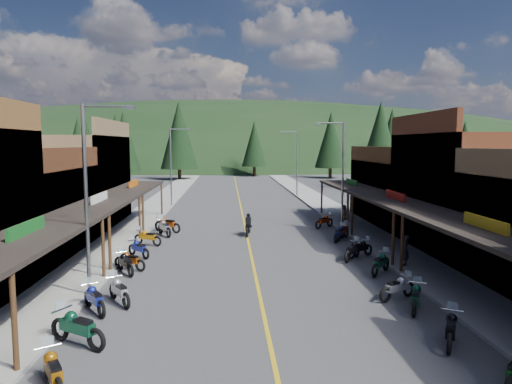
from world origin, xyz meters
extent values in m
plane|color=#38383A|center=(0.00, 0.00, 0.00)|extent=(220.00, 220.00, 0.00)
cube|color=gold|center=(0.00, 20.00, 0.01)|extent=(0.15, 90.00, 0.01)
cube|color=gray|center=(-8.70, 20.00, 0.07)|extent=(3.40, 94.00, 0.15)
cube|color=gray|center=(8.70, 20.00, 0.07)|extent=(3.40, 94.00, 0.15)
cube|color=black|center=(-8.70, -7.90, 3.00)|extent=(3.20, 10.20, 0.18)
cylinder|color=#472D19|center=(-7.20, -12.40, 1.50)|extent=(0.16, 0.16, 3.00)
cylinder|color=#472D19|center=(-7.20, -3.40, 1.50)|extent=(0.16, 0.16, 3.00)
cube|color=#14591E|center=(-8.70, -7.90, 3.20)|extent=(0.12, 3.00, 0.70)
cube|color=#3F2111|center=(-14.00, 1.70, 2.50)|extent=(8.00, 9.00, 5.00)
cube|color=#3F2111|center=(-10.15, 1.70, 3.10)|extent=(0.30, 9.00, 6.20)
cube|color=black|center=(-8.70, 1.70, 3.00)|extent=(3.20, 9.00, 0.18)
cylinder|color=#472D19|center=(-7.20, -2.20, 1.50)|extent=(0.16, 0.16, 3.00)
cylinder|color=#472D19|center=(-7.20, 5.60, 1.50)|extent=(0.16, 0.16, 3.00)
cube|color=silver|center=(-8.70, 1.70, 3.20)|extent=(0.12, 3.00, 0.70)
cube|color=brown|center=(-14.00, 11.30, 3.50)|extent=(8.00, 10.20, 7.00)
cube|color=brown|center=(-10.15, 11.30, 4.10)|extent=(0.30, 10.20, 8.20)
cube|color=black|center=(-8.70, 11.30, 3.00)|extent=(3.20, 10.20, 0.18)
cylinder|color=#472D19|center=(-7.20, 6.80, 1.50)|extent=(0.16, 0.16, 3.00)
cylinder|color=#472D19|center=(-7.20, 15.80, 1.50)|extent=(0.16, 0.16, 3.00)
cube|color=#CC590C|center=(-8.70, 11.30, 3.20)|extent=(0.12, 3.00, 0.70)
cube|color=black|center=(8.70, -7.90, 3.00)|extent=(3.20, 10.20, 0.18)
cylinder|color=#472D19|center=(7.20, -3.40, 1.50)|extent=(0.16, 0.16, 3.00)
cube|color=gold|center=(8.70, -7.90, 3.20)|extent=(0.12, 3.00, 0.70)
cube|color=#562B19|center=(14.00, 1.70, 3.50)|extent=(8.00, 9.00, 7.00)
cube|color=#562B19|center=(10.15, 1.70, 4.10)|extent=(0.30, 9.00, 8.20)
cube|color=black|center=(8.70, 1.70, 3.00)|extent=(3.20, 9.00, 0.18)
cylinder|color=#472D19|center=(7.20, -2.20, 1.50)|extent=(0.16, 0.16, 3.00)
cylinder|color=#472D19|center=(7.20, 5.60, 1.50)|extent=(0.16, 0.16, 3.00)
cube|color=#B2140F|center=(8.70, 1.70, 3.20)|extent=(0.12, 3.00, 0.70)
cube|color=#4C2D16|center=(14.00, 11.30, 2.50)|extent=(8.00, 10.20, 5.00)
cube|color=#4C2D16|center=(10.15, 11.30, 3.10)|extent=(0.30, 10.20, 6.20)
cube|color=black|center=(8.70, 11.30, 3.00)|extent=(3.20, 10.20, 0.18)
cylinder|color=#472D19|center=(7.20, 6.80, 1.50)|extent=(0.16, 0.16, 3.00)
cylinder|color=#472D19|center=(7.20, 15.80, 1.50)|extent=(0.16, 0.16, 3.00)
cube|color=#14591E|center=(8.70, 11.30, 3.20)|extent=(0.12, 3.00, 0.70)
cylinder|color=gray|center=(-7.10, -6.00, 4.00)|extent=(0.16, 0.16, 8.00)
cylinder|color=gray|center=(-6.10, -6.00, 7.90)|extent=(2.00, 0.10, 0.10)
cube|color=gray|center=(-5.20, -6.00, 7.85)|extent=(0.35, 0.18, 0.12)
cylinder|color=gray|center=(-7.10, 22.00, 4.00)|extent=(0.16, 0.16, 8.00)
cylinder|color=gray|center=(-6.10, 22.00, 7.90)|extent=(2.00, 0.10, 0.10)
cube|color=gray|center=(-5.20, 22.00, 7.85)|extent=(0.35, 0.18, 0.12)
cylinder|color=gray|center=(7.10, 8.00, 4.00)|extent=(0.16, 0.16, 8.00)
cylinder|color=gray|center=(6.10, 8.00, 7.90)|extent=(2.00, 0.10, 0.10)
cube|color=gray|center=(5.20, 8.00, 7.85)|extent=(0.35, 0.18, 0.12)
cylinder|color=gray|center=(7.10, 30.00, 4.00)|extent=(0.16, 0.16, 8.00)
cylinder|color=gray|center=(6.10, 30.00, 7.90)|extent=(2.00, 0.10, 0.10)
cube|color=gray|center=(5.20, 30.00, 7.85)|extent=(0.35, 0.18, 0.12)
ellipsoid|color=black|center=(0.00, 135.00, 0.00)|extent=(310.00, 140.00, 60.00)
cylinder|color=black|center=(-40.00, 62.00, 1.00)|extent=(0.60, 0.60, 2.00)
cone|color=black|center=(-40.00, 62.00, 6.50)|extent=(5.04, 5.04, 9.00)
cylinder|color=black|center=(-24.00, 70.00, 1.00)|extent=(0.60, 0.60, 2.00)
cone|color=black|center=(-24.00, 70.00, 7.25)|extent=(5.88, 5.88, 10.50)
cylinder|color=black|center=(-10.00, 58.00, 1.00)|extent=(0.60, 0.60, 2.00)
cone|color=black|center=(-10.00, 58.00, 8.00)|extent=(6.72, 6.72, 12.00)
cylinder|color=black|center=(4.00, 66.00, 1.00)|extent=(0.60, 0.60, 2.00)
cone|color=black|center=(4.00, 66.00, 6.50)|extent=(5.04, 5.04, 9.00)
cylinder|color=black|center=(18.00, 60.00, 1.00)|extent=(0.60, 0.60, 2.00)
cone|color=black|center=(18.00, 60.00, 7.25)|extent=(5.88, 5.88, 10.50)
cylinder|color=black|center=(34.00, 72.00, 1.00)|extent=(0.60, 0.60, 2.00)
cone|color=black|center=(34.00, 72.00, 8.00)|extent=(6.72, 6.72, 12.00)
cylinder|color=black|center=(46.00, 64.00, 1.00)|extent=(0.60, 0.60, 2.00)
cone|color=black|center=(46.00, 64.00, 6.50)|extent=(5.04, 5.04, 9.00)
cylinder|color=black|center=(-32.00, 76.00, 1.00)|extent=(0.60, 0.60, 2.00)
cone|color=black|center=(-32.00, 76.00, 7.25)|extent=(5.88, 5.88, 10.50)
cylinder|color=black|center=(-22.00, 40.00, 1.00)|extent=(0.60, 0.60, 2.00)
cone|color=black|center=(-22.00, 40.00, 6.00)|extent=(4.48, 4.48, 8.00)
cylinder|color=black|center=(24.00, 45.00, 1.00)|extent=(0.60, 0.60, 2.00)
cone|color=black|center=(24.00, 45.00, 6.40)|extent=(4.93, 4.93, 8.80)
cylinder|color=black|center=(-18.00, 50.00, 1.00)|extent=(0.60, 0.60, 2.00)
cone|color=black|center=(-18.00, 50.00, 6.80)|extent=(5.38, 5.38, 9.60)
cylinder|color=black|center=(20.00, 38.00, 1.00)|extent=(0.60, 0.60, 2.00)
cone|color=black|center=(20.00, 38.00, 7.20)|extent=(5.82, 5.82, 10.40)
imported|color=#271D2B|center=(7.78, -2.37, 0.95)|extent=(0.58, 0.69, 1.60)
imported|color=brown|center=(7.63, 9.50, 0.94)|extent=(0.86, 0.85, 1.58)
camera|label=1|loc=(-1.32, -24.86, 6.38)|focal=32.00mm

